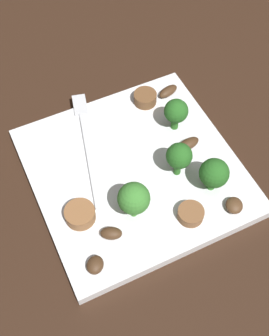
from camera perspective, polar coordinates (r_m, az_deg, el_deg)
ground_plane at (r=0.56m, az=-0.00°, el=-0.82°), size 1.40×1.40×0.00m
plate at (r=0.55m, az=-0.00°, el=-0.41°), size 0.25×0.25×0.01m
fork at (r=0.57m, az=-6.27°, el=3.79°), size 0.18×0.06×0.00m
broccoli_floret_0 at (r=0.56m, az=5.36°, el=7.21°), size 0.03×0.03×0.05m
broccoli_floret_1 at (r=0.48m, az=-0.10°, el=-3.96°), size 0.04×0.04×0.05m
broccoli_floret_2 at (r=0.52m, az=5.74°, el=1.48°), size 0.03×0.03×0.05m
broccoli_floret_3 at (r=0.52m, az=10.17°, el=-0.70°), size 0.04×0.04×0.05m
sausage_slice_0 at (r=0.51m, az=7.23°, el=-5.86°), size 0.04×0.04×0.01m
sausage_slice_1 at (r=0.51m, az=-7.00°, el=-5.93°), size 0.04×0.04×0.02m
sausage_slice_2 at (r=0.61m, az=1.38°, el=8.97°), size 0.04×0.04×0.01m
mushroom_0 at (r=0.56m, az=7.05°, el=2.91°), size 0.02×0.03×0.01m
mushroom_1 at (r=0.62m, az=4.33°, el=9.79°), size 0.02×0.03×0.01m
mushroom_2 at (r=0.50m, az=-3.01°, el=-8.37°), size 0.02×0.03×0.01m
mushroom_3 at (r=0.53m, az=12.66°, el=-4.71°), size 0.03×0.03×0.01m
mushroom_4 at (r=0.48m, az=-5.08°, el=-12.28°), size 0.03×0.03×0.01m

